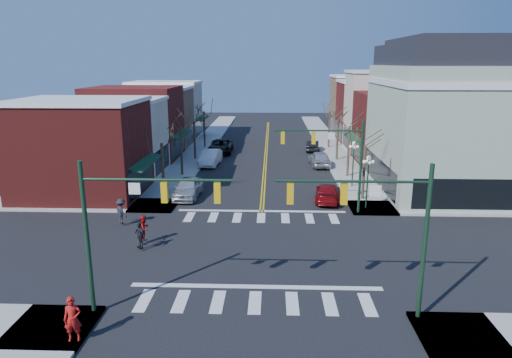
# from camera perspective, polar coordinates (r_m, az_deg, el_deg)

# --- Properties ---
(ground) EXTENTS (160.00, 160.00, 0.00)m
(ground) POSITION_cam_1_polar(r_m,az_deg,el_deg) (28.36, 0.34, -9.00)
(ground) COLOR black
(ground) RESTS_ON ground
(sidewalk_left) EXTENTS (3.50, 70.00, 0.15)m
(sidewalk_left) POSITION_cam_1_polar(r_m,az_deg,el_deg) (48.31, -9.38, 0.79)
(sidewalk_left) COLOR #9E9B93
(sidewalk_left) RESTS_ON ground
(sidewalk_right) EXTENTS (3.50, 70.00, 0.15)m
(sidewalk_right) POSITION_cam_1_polar(r_m,az_deg,el_deg) (48.03, 11.55, 0.61)
(sidewalk_right) COLOR #9E9B93
(sidewalk_right) RESTS_ON ground
(bldg_left_brick_a) EXTENTS (10.00, 8.50, 8.00)m
(bldg_left_brick_a) POSITION_cam_1_polar(r_m,az_deg,el_deg) (41.76, -20.95, 3.41)
(bldg_left_brick_a) COLOR maroon
(bldg_left_brick_a) RESTS_ON ground
(bldg_left_stucco_a) EXTENTS (10.00, 7.00, 7.50)m
(bldg_left_stucco_a) POSITION_cam_1_polar(r_m,az_deg,el_deg) (48.92, -17.47, 4.88)
(bldg_left_stucco_a) COLOR beige
(bldg_left_stucco_a) RESTS_ON ground
(bldg_left_brick_b) EXTENTS (10.00, 9.00, 8.50)m
(bldg_left_brick_b) POSITION_cam_1_polar(r_m,az_deg,el_deg) (56.38, -14.85, 6.75)
(bldg_left_brick_b) COLOR maroon
(bldg_left_brick_b) RESTS_ON ground
(bldg_left_tan) EXTENTS (10.00, 7.50, 7.80)m
(bldg_left_tan) POSITION_cam_1_polar(r_m,az_deg,el_deg) (64.30, -12.74, 7.44)
(bldg_left_tan) COLOR #9B7355
(bldg_left_tan) RESTS_ON ground
(bldg_left_stucco_b) EXTENTS (10.00, 8.00, 8.20)m
(bldg_left_stucco_b) POSITION_cam_1_polar(r_m,az_deg,el_deg) (71.76, -11.19, 8.37)
(bldg_left_stucco_b) COLOR beige
(bldg_left_stucco_b) RESTS_ON ground
(bldg_right_brick_a) EXTENTS (10.00, 8.50, 8.00)m
(bldg_right_brick_a) POSITION_cam_1_polar(r_m,az_deg,el_deg) (54.32, 17.86, 6.00)
(bldg_right_brick_a) COLOR maroon
(bldg_right_brick_a) RESTS_ON ground
(bldg_right_stucco) EXTENTS (10.00, 7.00, 10.00)m
(bldg_right_stucco) POSITION_cam_1_polar(r_m,az_deg,el_deg) (61.64, 16.02, 7.99)
(bldg_right_stucco) COLOR beige
(bldg_right_stucco) RESTS_ON ground
(bldg_right_brick_b) EXTENTS (10.00, 8.00, 8.50)m
(bldg_right_brick_b) POSITION_cam_1_polar(r_m,az_deg,el_deg) (68.98, 14.51, 8.08)
(bldg_right_brick_b) COLOR maroon
(bldg_right_brick_b) RESTS_ON ground
(bldg_right_tan) EXTENTS (10.00, 8.00, 9.00)m
(bldg_right_tan) POSITION_cam_1_polar(r_m,az_deg,el_deg) (76.76, 13.26, 8.93)
(bldg_right_tan) COLOR #9B7355
(bldg_right_tan) RESTS_ON ground
(victorian_corner) EXTENTS (12.25, 14.25, 13.30)m
(victorian_corner) POSITION_cam_1_polar(r_m,az_deg,el_deg) (43.72, 23.32, 7.17)
(victorian_corner) COLOR #9FAE96
(victorian_corner) RESTS_ON ground
(traffic_mast_near_left) EXTENTS (6.60, 0.28, 7.20)m
(traffic_mast_near_left) POSITION_cam_1_polar(r_m,az_deg,el_deg) (20.72, -15.84, -4.59)
(traffic_mast_near_left) COLOR #14331E
(traffic_mast_near_left) RESTS_ON ground
(traffic_mast_near_right) EXTENTS (6.60, 0.28, 7.20)m
(traffic_mast_near_right) POSITION_cam_1_polar(r_m,az_deg,el_deg) (20.31, 15.61, -4.96)
(traffic_mast_near_right) COLOR #14331E
(traffic_mast_near_right) RESTS_ON ground
(traffic_mast_far_right) EXTENTS (6.60, 0.28, 7.20)m
(traffic_mast_far_right) POSITION_cam_1_polar(r_m,az_deg,el_deg) (34.39, 10.01, 3.18)
(traffic_mast_far_right) COLOR #14331E
(traffic_mast_far_right) RESTS_ON ground
(lamppost_corner) EXTENTS (0.36, 0.36, 4.33)m
(lamppost_corner) POSITION_cam_1_polar(r_m,az_deg,el_deg) (36.28, 13.82, 0.74)
(lamppost_corner) COLOR #14331E
(lamppost_corner) RESTS_ON ground
(lamppost_midblock) EXTENTS (0.36, 0.36, 4.33)m
(lamppost_midblock) POSITION_cam_1_polar(r_m,az_deg,el_deg) (42.51, 12.09, 2.80)
(lamppost_midblock) COLOR #14331E
(lamppost_midblock) RESTS_ON ground
(tree_left_a) EXTENTS (0.24, 0.24, 4.76)m
(tree_left_a) POSITION_cam_1_polar(r_m,az_deg,el_deg) (39.16, -11.55, 0.98)
(tree_left_a) COLOR #382B21
(tree_left_a) RESTS_ON ground
(tree_left_b) EXTENTS (0.24, 0.24, 5.04)m
(tree_left_b) POSITION_cam_1_polar(r_m,az_deg,el_deg) (46.77, -9.31, 3.41)
(tree_left_b) COLOR #382B21
(tree_left_b) RESTS_ON ground
(tree_left_c) EXTENTS (0.24, 0.24, 4.55)m
(tree_left_c) POSITION_cam_1_polar(r_m,az_deg,el_deg) (54.55, -7.69, 4.76)
(tree_left_c) COLOR #382B21
(tree_left_c) RESTS_ON ground
(tree_left_d) EXTENTS (0.24, 0.24, 4.90)m
(tree_left_d) POSITION_cam_1_polar(r_m,az_deg,el_deg) (62.33, -6.47, 6.15)
(tree_left_d) COLOR #382B21
(tree_left_d) RESTS_ON ground
(tree_right_a) EXTENTS (0.24, 0.24, 4.62)m
(tree_right_a) POSITION_cam_1_polar(r_m,az_deg,el_deg) (38.85, 13.32, 0.67)
(tree_right_a) COLOR #382B21
(tree_right_a) RESTS_ON ground
(tree_right_b) EXTENTS (0.24, 0.24, 5.18)m
(tree_right_b) POSITION_cam_1_polar(r_m,az_deg,el_deg) (46.48, 11.48, 3.33)
(tree_right_b) COLOR #382B21
(tree_right_b) RESTS_ON ground
(tree_right_c) EXTENTS (0.24, 0.24, 4.83)m
(tree_right_c) POSITION_cam_1_polar(r_m,az_deg,el_deg) (54.30, 10.13, 4.77)
(tree_right_c) COLOR #382B21
(tree_right_c) RESTS_ON ground
(tree_right_d) EXTENTS (0.24, 0.24, 4.97)m
(tree_right_d) POSITION_cam_1_polar(r_m,az_deg,el_deg) (62.12, 9.13, 6.06)
(tree_right_d) COLOR #382B21
(tree_right_d) RESTS_ON ground
(car_left_near) EXTENTS (2.20, 5.09, 1.71)m
(car_left_near) POSITION_cam_1_polar(r_m,az_deg,el_deg) (39.41, -8.51, -1.09)
(car_left_near) COLOR silver
(car_left_near) RESTS_ON ground
(car_left_mid) EXTENTS (2.22, 5.35, 1.72)m
(car_left_mid) POSITION_cam_1_polar(r_m,az_deg,el_deg) (51.58, -5.72, 2.67)
(car_left_mid) COLOR white
(car_left_mid) RESTS_ON ground
(car_left_far) EXTENTS (2.90, 6.20, 1.72)m
(car_left_far) POSITION_cam_1_polar(r_m,az_deg,el_deg) (58.62, -4.42, 4.10)
(car_left_far) COLOR black
(car_left_far) RESTS_ON ground
(car_right_near) EXTENTS (2.64, 5.20, 1.45)m
(car_right_near) POSITION_cam_1_polar(r_m,az_deg,el_deg) (38.53, 8.95, -1.67)
(car_right_near) COLOR maroon
(car_right_near) RESTS_ON ground
(car_right_mid) EXTENTS (2.37, 5.19, 1.72)m
(car_right_mid) POSITION_cam_1_polar(r_m,az_deg,el_deg) (51.33, 7.93, 2.54)
(car_right_mid) COLOR #BABABF
(car_right_mid) RESTS_ON ground
(car_right_far) EXTENTS (2.00, 4.41, 1.40)m
(car_right_far) POSITION_cam_1_polar(r_m,az_deg,el_deg) (60.10, 7.10, 4.14)
(car_right_far) COLOR black
(car_right_far) RESTS_ON ground
(pedestrian_red_a) EXTENTS (0.79, 0.60, 1.93)m
(pedestrian_red_a) POSITION_cam_1_polar(r_m,az_deg,el_deg) (20.80, -21.94, -15.92)
(pedestrian_red_a) COLOR #AF1412
(pedestrian_red_a) RESTS_ON sidewalk_left
(pedestrian_red_b) EXTENTS (0.88, 1.01, 1.77)m
(pedestrian_red_b) POSITION_cam_1_polar(r_m,az_deg,el_deg) (29.93, -13.79, -6.02)
(pedestrian_red_b) COLOR #B01212
(pedestrian_red_b) RESTS_ON sidewalk_left
(pedestrian_dark_a) EXTENTS (1.01, 0.97, 1.69)m
(pedestrian_dark_a) POSITION_cam_1_polar(r_m,az_deg,el_deg) (29.02, -14.33, -6.79)
(pedestrian_dark_a) COLOR black
(pedestrian_dark_a) RESTS_ON sidewalk_left
(pedestrian_dark_b) EXTENTS (1.32, 1.31, 1.83)m
(pedestrian_dark_b) POSITION_cam_1_polar(r_m,az_deg,el_deg) (33.59, -16.47, -3.90)
(pedestrian_dark_b) COLOR black
(pedestrian_dark_b) RESTS_ON sidewalk_left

